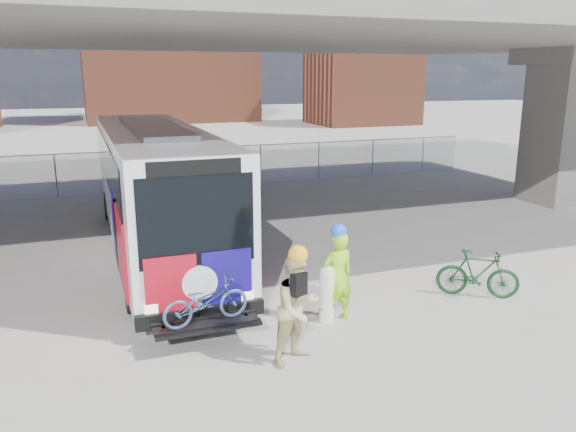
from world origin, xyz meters
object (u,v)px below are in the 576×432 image
cyclist_hivis (338,274)px  cyclist_tan (298,307)px  bus (155,179)px  bollard (327,291)px  bike_parked (478,274)px

cyclist_hivis → cyclist_tan: bearing=36.2°
bus → cyclist_hivis: bearing=-65.8°
bollard → cyclist_hivis: bearing=0.0°
cyclist_tan → bike_parked: bearing=-7.9°
bus → bollard: (2.61, -6.33, -1.45)m
cyclist_tan → cyclist_hivis: bearing=20.5°
cyclist_tan → bike_parked: cyclist_tan is taller
bus → cyclist_hivis: 7.02m
bollard → cyclist_tan: (-1.18, -1.35, 0.37)m
bollard → bike_parked: 3.83m
bollard → bike_parked: bearing=0.0°
cyclist_hivis → bike_parked: size_ratio=1.13×
bus → cyclist_tan: (1.42, -7.68, -1.08)m
bollard → cyclist_tan: cyclist_tan is taller
cyclist_hivis → bollard: bearing=-7.3°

